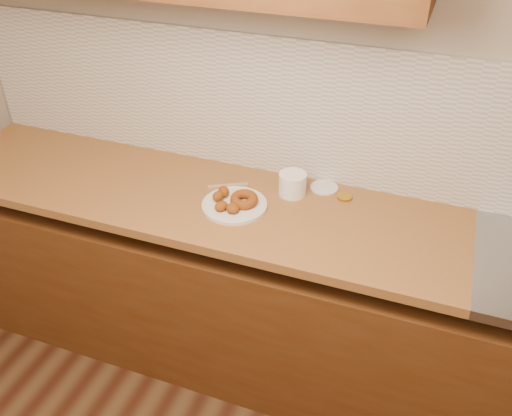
# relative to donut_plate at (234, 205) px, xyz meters

# --- Properties ---
(wall_back) EXTENTS (4.00, 0.02, 2.70)m
(wall_back) POSITION_rel_donut_plate_xyz_m (0.42, 0.34, 0.44)
(wall_back) COLOR tan
(wall_back) RESTS_ON ground
(base_cabinet) EXTENTS (3.60, 0.60, 0.77)m
(base_cabinet) POSITION_rel_donut_plate_xyz_m (0.42, 0.03, -0.52)
(base_cabinet) COLOR #522F15
(base_cabinet) RESTS_ON floor
(butcher_block) EXTENTS (2.30, 0.62, 0.04)m
(butcher_block) POSITION_rel_donut_plate_xyz_m (-0.23, 0.03, -0.03)
(butcher_block) COLOR brown
(butcher_block) RESTS_ON base_cabinet
(backsplash) EXTENTS (3.60, 0.02, 0.60)m
(backsplash) POSITION_rel_donut_plate_xyz_m (0.42, 0.33, 0.29)
(backsplash) COLOR beige
(backsplash) RESTS_ON wall_back
(donut_plate) EXTENTS (0.26, 0.26, 0.02)m
(donut_plate) POSITION_rel_donut_plate_xyz_m (0.00, 0.00, 0.00)
(donut_plate) COLOR beige
(donut_plate) RESTS_ON butcher_block
(ring_donut) EXTENTS (0.15, 0.15, 0.05)m
(ring_donut) POSITION_rel_donut_plate_xyz_m (0.04, 0.01, 0.03)
(ring_donut) COLOR brown
(ring_donut) RESTS_ON donut_plate
(fried_dough_chunks) EXTENTS (0.15, 0.16, 0.05)m
(fried_dough_chunks) POSITION_rel_donut_plate_xyz_m (-0.03, -0.02, 0.03)
(fried_dough_chunks) COLOR brown
(fried_dough_chunks) RESTS_ON donut_plate
(plastic_tub) EXTENTS (0.15, 0.15, 0.10)m
(plastic_tub) POSITION_rel_donut_plate_xyz_m (0.19, 0.17, 0.04)
(plastic_tub) COLOR white
(plastic_tub) RESTS_ON butcher_block
(tub_lid) EXTENTS (0.13, 0.13, 0.01)m
(tub_lid) POSITION_rel_donut_plate_xyz_m (0.31, 0.26, -0.00)
(tub_lid) COLOR silver
(tub_lid) RESTS_ON butcher_block
(brass_jar_lid) EXTENTS (0.08, 0.08, 0.01)m
(brass_jar_lid) POSITION_rel_donut_plate_xyz_m (0.40, 0.22, -0.00)
(brass_jar_lid) COLOR #B28A1D
(brass_jar_lid) RESTS_ON butcher_block
(wooden_utensil) EXTENTS (0.16, 0.10, 0.01)m
(wooden_utensil) POSITION_rel_donut_plate_xyz_m (-0.08, 0.12, -0.00)
(wooden_utensil) COLOR #A87D4C
(wooden_utensil) RESTS_ON butcher_block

